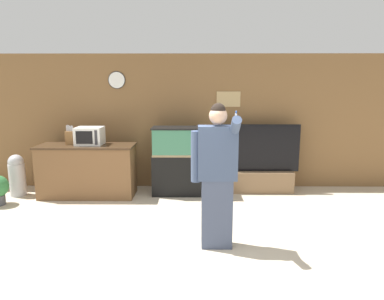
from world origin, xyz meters
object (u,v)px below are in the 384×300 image
Objects in this scene: tv_on_stand at (260,172)px; person_standing at (217,174)px; microwave at (90,136)px; trash_bin at (17,175)px; aquarium_on_stand at (181,161)px; counter_island at (88,171)px; knife_block at (70,137)px.

tv_on_stand is 2.57m from person_standing.
microwave is 1.55m from trash_bin.
tv_on_stand is at bearing 5.00° from microwave.
person_standing is (0.53, -2.15, 0.31)m from aquarium_on_stand.
microwave is at bearing -176.05° from aquarium_on_stand.
person_standing is at bearing -112.85° from tv_on_stand.
person_standing is 2.34× the size of trash_bin.
tv_on_stand reaches higher than counter_island.
counter_island is 1.31m from trash_bin.
knife_block is 0.24× the size of tv_on_stand.
aquarium_on_stand is (1.70, 0.15, 0.15)m from counter_island.
microwave reaches higher than aquarium_on_stand.
trash_bin is at bearing -176.19° from tv_on_stand.
knife_block is 2.05m from aquarium_on_stand.
knife_block reaches higher than aquarium_on_stand.
trash_bin is at bearing 150.31° from person_standing.
tv_on_stand is at bearing 4.43° from knife_block.
person_standing is (2.16, -2.04, -0.17)m from microwave.
tv_on_stand is (1.50, 0.16, -0.26)m from aquarium_on_stand.
trash_bin is (-1.00, -0.03, -0.69)m from knife_block.
knife_block reaches higher than microwave.
trash_bin is at bearing 179.49° from counter_island.
counter_island is 3.68× the size of microwave.
microwave is 3.23m from tv_on_stand.
microwave reaches higher than counter_island.
tv_on_stand is 4.52m from trash_bin.
microwave is (0.06, 0.04, 0.63)m from counter_island.
knife_block is 0.28× the size of aquarium_on_stand.
trash_bin is at bearing -178.38° from knife_block.
knife_block is at bearing 1.62° from trash_bin.
counter_island is 1.16× the size of tv_on_stand.
counter_island is 0.68m from knife_block.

